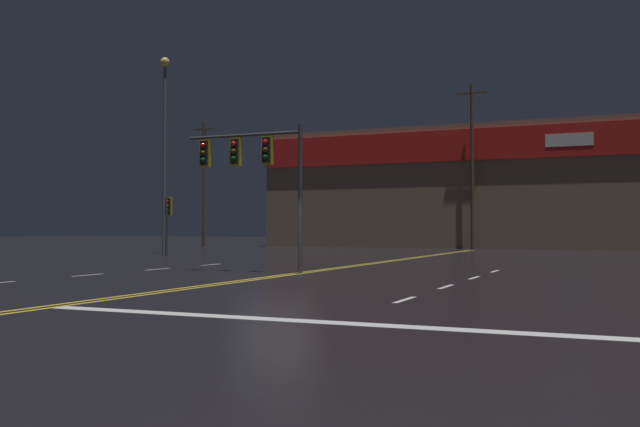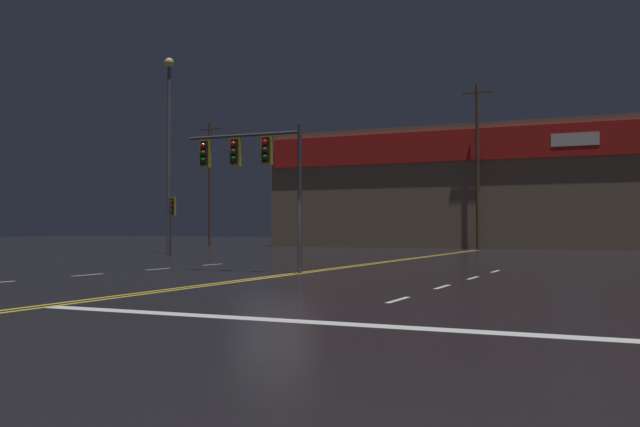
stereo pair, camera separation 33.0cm
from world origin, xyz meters
TOP-DOWN VIEW (x-y plane):
  - ground_plane at (0.00, 0.00)m, footprint 200.00×200.00m
  - road_markings at (1.24, -2.02)m, footprint 16.96×60.00m
  - traffic_signal_median at (-1.82, 1.61)m, footprint 4.34×0.36m
  - traffic_signal_corner_northwest at (-12.72, 12.26)m, footprint 0.42×0.36m
  - streetlight_median_approach at (-15.15, 15.33)m, footprint 0.56×0.56m
  - building_backdrop at (0.00, 38.05)m, footprint 35.51×10.23m
  - utility_pole_row at (-0.04, 32.30)m, footprint 48.19×0.26m

SIDE VIEW (x-z plane):
  - ground_plane at x=0.00m, z-range 0.00..0.00m
  - road_markings at x=1.24m, z-range 0.00..0.01m
  - traffic_signal_corner_northwest at x=-12.72m, z-range 0.74..3.92m
  - traffic_signal_median at x=-1.82m, z-range 1.36..6.25m
  - building_backdrop at x=0.00m, z-range 0.02..9.34m
  - utility_pole_row at x=-0.04m, z-range -0.16..11.81m
  - streetlight_median_approach at x=-15.15m, z-range 1.40..13.03m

